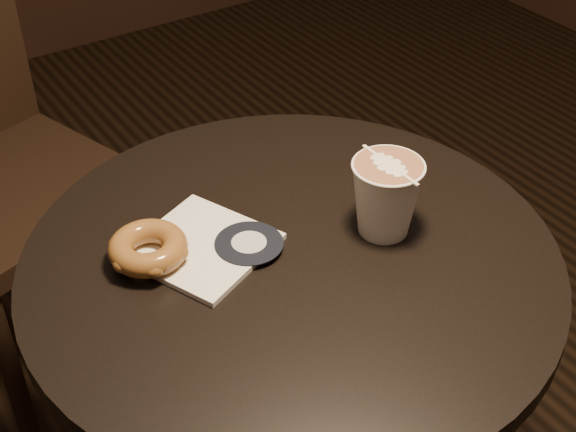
{
  "coord_description": "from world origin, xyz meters",
  "views": [
    {
      "loc": [
        -0.44,
        -0.65,
        1.42
      ],
      "look_at": [
        0.01,
        0.03,
        0.79
      ],
      "focal_mm": 50.0,
      "sensor_mm": 36.0,
      "label": 1
    }
  ],
  "objects_px": {
    "cafe_table": "(291,358)",
    "pastry_bag": "(202,247)",
    "doughnut": "(148,248)",
    "latte_cup": "(386,198)"
  },
  "relations": [
    {
      "from": "doughnut",
      "to": "latte_cup",
      "type": "xyz_separation_m",
      "value": [
        0.29,
        -0.11,
        0.03
      ]
    },
    {
      "from": "pastry_bag",
      "to": "latte_cup",
      "type": "distance_m",
      "value": 0.25
    },
    {
      "from": "cafe_table",
      "to": "pastry_bag",
      "type": "height_order",
      "value": "pastry_bag"
    },
    {
      "from": "pastry_bag",
      "to": "doughnut",
      "type": "xyz_separation_m",
      "value": [
        -0.07,
        0.01,
        0.02
      ]
    },
    {
      "from": "cafe_table",
      "to": "doughnut",
      "type": "bearing_deg",
      "value": 152.05
    },
    {
      "from": "pastry_bag",
      "to": "doughnut",
      "type": "bearing_deg",
      "value": 145.85
    },
    {
      "from": "pastry_bag",
      "to": "doughnut",
      "type": "distance_m",
      "value": 0.07
    },
    {
      "from": "doughnut",
      "to": "latte_cup",
      "type": "distance_m",
      "value": 0.31
    },
    {
      "from": "latte_cup",
      "to": "cafe_table",
      "type": "bearing_deg",
      "value": 167.83
    },
    {
      "from": "cafe_table",
      "to": "latte_cup",
      "type": "distance_m",
      "value": 0.28
    }
  ]
}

